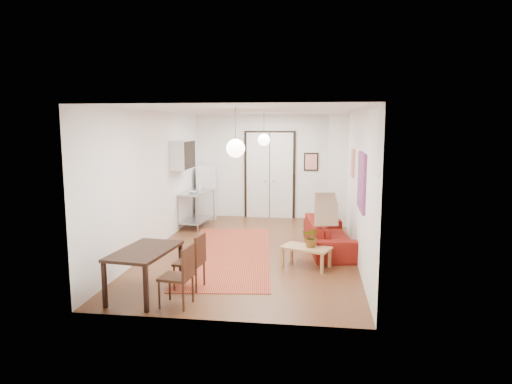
# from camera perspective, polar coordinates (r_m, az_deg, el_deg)

# --- Properties ---
(floor) EXTENTS (7.00, 7.00, 0.00)m
(floor) POSITION_cam_1_polar(r_m,az_deg,el_deg) (9.68, -0.40, -7.30)
(floor) COLOR brown
(floor) RESTS_ON ground
(ceiling) EXTENTS (4.20, 7.00, 0.02)m
(ceiling) POSITION_cam_1_polar(r_m,az_deg,el_deg) (9.32, -0.42, 10.12)
(ceiling) COLOR silver
(ceiling) RESTS_ON wall_back
(wall_back) EXTENTS (4.20, 0.02, 2.90)m
(wall_back) POSITION_cam_1_polar(r_m,az_deg,el_deg) (12.85, 1.74, 3.19)
(wall_back) COLOR white
(wall_back) RESTS_ON floor
(wall_front) EXTENTS (4.20, 0.02, 2.90)m
(wall_front) POSITION_cam_1_polar(r_m,az_deg,el_deg) (5.99, -5.02, -2.96)
(wall_front) COLOR white
(wall_front) RESTS_ON floor
(wall_left) EXTENTS (0.02, 7.00, 2.90)m
(wall_left) POSITION_cam_1_polar(r_m,az_deg,el_deg) (9.90, -12.54, 1.41)
(wall_left) COLOR white
(wall_left) RESTS_ON floor
(wall_right) EXTENTS (0.02, 7.00, 2.90)m
(wall_right) POSITION_cam_1_polar(r_m,az_deg,el_deg) (9.34, 12.46, 1.00)
(wall_right) COLOR white
(wall_right) RESTS_ON floor
(double_doors) EXTENTS (1.44, 0.06, 2.50)m
(double_doors) POSITION_cam_1_polar(r_m,az_deg,el_deg) (12.83, 1.72, 2.06)
(double_doors) COLOR white
(double_doors) RESTS_ON wall_back
(stub_partition) EXTENTS (0.50, 0.10, 2.90)m
(stub_partition) POSITION_cam_1_polar(r_m,az_deg,el_deg) (11.85, 10.22, 2.61)
(stub_partition) COLOR white
(stub_partition) RESTS_ON floor
(wall_cabinet) EXTENTS (0.35, 1.00, 0.70)m
(wall_cabinet) POSITION_cam_1_polar(r_m,az_deg,el_deg) (11.22, -9.13, 4.62)
(wall_cabinet) COLOR white
(wall_cabinet) RESTS_ON wall_left
(painting_popart) EXTENTS (0.05, 1.00, 1.00)m
(painting_popart) POSITION_cam_1_polar(r_m,az_deg,el_deg) (8.08, 13.08, 1.26)
(painting_popart) COLOR red
(painting_popart) RESTS_ON wall_right
(painting_abstract) EXTENTS (0.05, 0.50, 0.60)m
(painting_abstract) POSITION_cam_1_polar(r_m,az_deg,el_deg) (10.09, 12.00, 3.56)
(painting_abstract) COLOR beige
(painting_abstract) RESTS_ON wall_right
(poster_back) EXTENTS (0.40, 0.03, 0.50)m
(poster_back) POSITION_cam_1_polar(r_m,az_deg,el_deg) (12.74, 6.90, 3.77)
(poster_back) COLOR red
(poster_back) RESTS_ON wall_back
(print_left) EXTENTS (0.03, 0.44, 0.54)m
(print_left) POSITION_cam_1_polar(r_m,az_deg,el_deg) (11.74, -9.14, 5.03)
(print_left) COLOR #9F6642
(print_left) RESTS_ON wall_left
(pendant_back) EXTENTS (0.30, 0.30, 0.80)m
(pendant_back) POSITION_cam_1_polar(r_m,az_deg,el_deg) (11.31, 0.99, 6.54)
(pendant_back) COLOR white
(pendant_back) RESTS_ON ceiling
(pendant_front) EXTENTS (0.30, 0.30, 0.80)m
(pendant_front) POSITION_cam_1_polar(r_m,az_deg,el_deg) (7.35, -2.57, 5.48)
(pendant_front) COLOR white
(pendant_front) RESTS_ON ceiling
(kilim_rug) EXTENTS (2.17, 4.62, 0.01)m
(kilim_rug) POSITION_cam_1_polar(r_m,az_deg,el_deg) (9.44, -3.47, -7.71)
(kilim_rug) COLOR #B5492D
(kilim_rug) RESTS_ON floor
(sofa) EXTENTS (1.16, 2.30, 0.64)m
(sofa) POSITION_cam_1_polar(r_m,az_deg,el_deg) (9.76, 9.21, -5.33)
(sofa) COLOR maroon
(sofa) RESTS_ON floor
(coffee_table) EXTENTS (0.99, 0.78, 0.39)m
(coffee_table) POSITION_cam_1_polar(r_m,az_deg,el_deg) (8.55, 6.29, -7.15)
(coffee_table) COLOR tan
(coffee_table) RESTS_ON floor
(potted_plant) EXTENTS (0.43, 0.40, 0.38)m
(potted_plant) POSITION_cam_1_polar(r_m,az_deg,el_deg) (8.49, 7.00, -5.59)
(potted_plant) COLOR #2E6732
(potted_plant) RESTS_ON coffee_table
(kitchen_counter) EXTENTS (0.77, 1.28, 0.92)m
(kitchen_counter) POSITION_cam_1_polar(r_m,az_deg,el_deg) (11.84, -7.46, -1.49)
(kitchen_counter) COLOR #AFB2B4
(kitchen_counter) RESTS_ON floor
(bowl) EXTENTS (0.28, 0.28, 0.05)m
(bowl) POSITION_cam_1_polar(r_m,az_deg,el_deg) (11.50, -7.87, -0.01)
(bowl) COLOR beige
(bowl) RESTS_ON kitchen_counter
(soap_bottle) EXTENTS (0.11, 0.11, 0.19)m
(soap_bottle) POSITION_cam_1_polar(r_m,az_deg,el_deg) (12.02, -7.19, 0.70)
(soap_bottle) COLOR teal
(soap_bottle) RESTS_ON kitchen_counter
(fridge) EXTENTS (0.59, 0.59, 1.48)m
(fridge) POSITION_cam_1_polar(r_m,az_deg,el_deg) (12.88, -6.19, -0.01)
(fridge) COLOR white
(fridge) RESTS_ON floor
(dining_table) EXTENTS (0.90, 1.39, 0.73)m
(dining_table) POSITION_cam_1_polar(r_m,az_deg,el_deg) (7.29, -13.74, -7.60)
(dining_table) COLOR black
(dining_table) RESTS_ON floor
(dining_chair_near) EXTENTS (0.48, 0.63, 0.90)m
(dining_chair_near) POSITION_cam_1_polar(r_m,az_deg,el_deg) (7.54, -8.19, -7.91)
(dining_chair_near) COLOR #382111
(dining_chair_near) RESTS_ON floor
(dining_chair_far) EXTENTS (0.48, 0.63, 0.90)m
(dining_chair_far) POSITION_cam_1_polar(r_m,az_deg,el_deg) (6.90, -9.78, -9.51)
(dining_chair_far) COLOR #382111
(dining_chair_far) RESTS_ON floor
(black_side_chair) EXTENTS (0.43, 0.43, 0.83)m
(black_side_chair) POSITION_cam_1_polar(r_m,az_deg,el_deg) (11.45, 8.21, -2.46)
(black_side_chair) COLOR black
(black_side_chair) RESTS_ON floor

